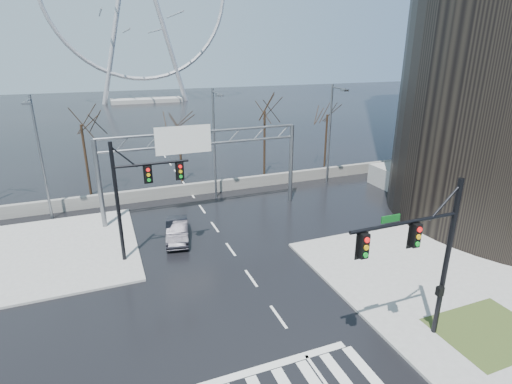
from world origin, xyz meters
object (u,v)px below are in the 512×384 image
signal_mast_near (426,250)px  sign_gantry (198,155)px  car (177,231)px  signal_mast_far (135,190)px

signal_mast_near → sign_gantry: 19.79m
car → signal_mast_far: bearing=-134.3°
sign_gantry → car: size_ratio=3.73×
signal_mast_near → signal_mast_far: size_ratio=1.00×
sign_gantry → car: 6.66m
signal_mast_near → signal_mast_far: bearing=130.3°
signal_mast_near → signal_mast_far: (-11.01, 13.00, -0.04)m
signal_mast_far → sign_gantry: size_ratio=0.49×
signal_mast_far → car: 5.29m
signal_mast_near → sign_gantry: size_ratio=0.49×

